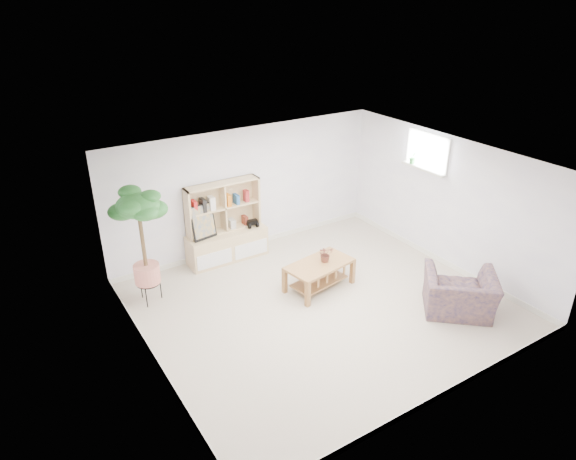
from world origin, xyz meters
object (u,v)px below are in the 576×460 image
floor_tree (144,248)px  armchair (460,291)px  storage_unit (226,223)px  coffee_table (319,275)px

floor_tree → armchair: size_ratio=1.86×
storage_unit → armchair: bearing=-57.1°
floor_tree → storage_unit: bearing=19.7°
floor_tree → armchair: bearing=-36.0°
storage_unit → floor_tree: floor_tree is taller
storage_unit → armchair: size_ratio=1.42×
storage_unit → floor_tree: 1.84m
coffee_table → armchair: bearing=-61.1°
coffee_table → floor_tree: floor_tree is taller
coffee_table → armchair: armchair is taller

